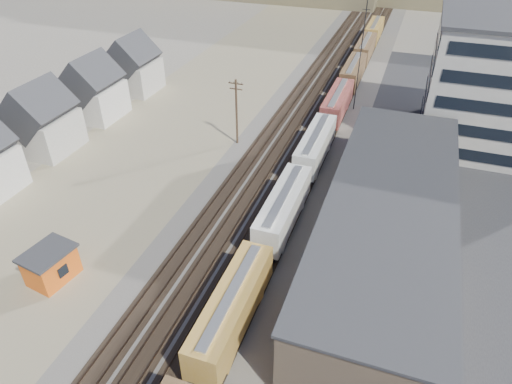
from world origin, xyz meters
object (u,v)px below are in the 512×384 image
(parked_car_blue, at_px, (475,138))
(utility_pole_north, at_px, (237,111))
(freight_train, at_px, (327,123))
(maintenance_shed, at_px, (51,265))

(parked_car_blue, bearing_deg, utility_pole_north, 148.34)
(freight_train, xyz_separation_m, utility_pole_north, (-12.30, -5.72, 2.50))
(maintenance_shed, xyz_separation_m, parked_car_blue, (40.62, 44.51, -1.00))
(maintenance_shed, distance_m, parked_car_blue, 60.27)
(utility_pole_north, bearing_deg, maintenance_shed, -101.98)
(freight_train, relative_size, maintenance_shed, 22.52)
(utility_pole_north, relative_size, parked_car_blue, 1.72)
(freight_train, height_order, utility_pole_north, utility_pole_north)
(maintenance_shed, bearing_deg, freight_train, 63.30)
(freight_train, bearing_deg, utility_pole_north, -155.07)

